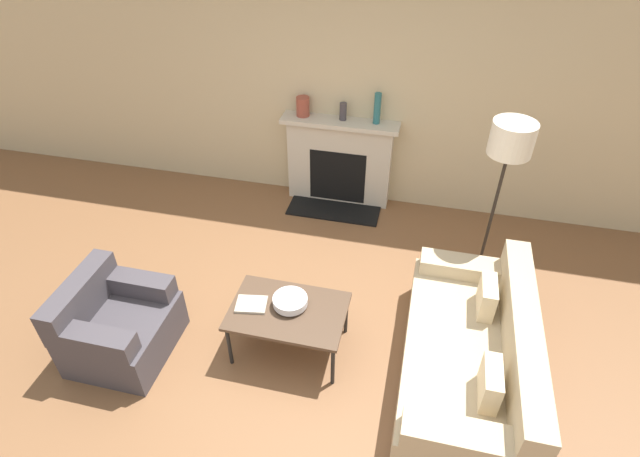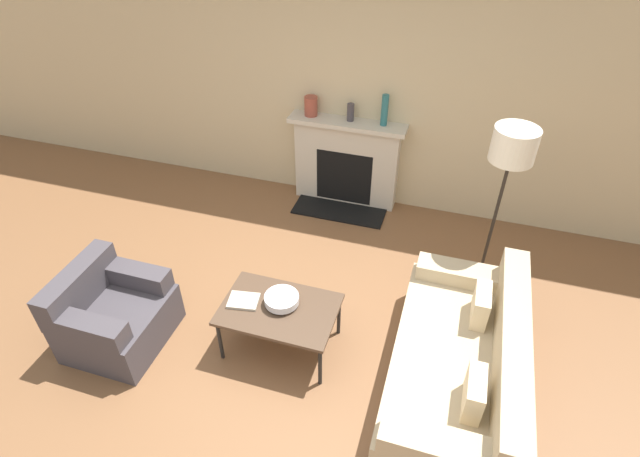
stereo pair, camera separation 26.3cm
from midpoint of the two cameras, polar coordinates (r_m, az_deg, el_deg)
ground_plane at (r=4.30m, az=-3.78°, el=-15.50°), size 18.00×18.00×0.00m
wall_back at (r=5.52m, az=5.67°, el=16.54°), size 18.00×0.06×2.90m
fireplace at (r=5.82m, az=4.30°, el=7.43°), size 1.31×0.59×1.04m
couch at (r=4.13m, az=17.61°, el=-14.66°), size 0.92×1.86×0.76m
armchair_near at (r=4.57m, az=-21.06°, el=-9.22°), size 0.75×0.81×0.72m
coffee_table at (r=4.12m, az=-2.78°, el=-9.46°), size 0.94×0.63×0.46m
bowl at (r=4.09m, az=-2.55°, el=-8.13°), size 0.28×0.28×0.09m
book at (r=4.16m, az=-6.92°, el=-8.24°), size 0.27×0.23×0.02m
floor_lamp at (r=4.45m, az=22.49°, el=7.13°), size 0.36×0.36×1.67m
mantel_vase_left at (r=5.63m, az=0.33°, el=13.79°), size 0.15×0.15×0.21m
mantel_vase_center_left at (r=5.53m, az=4.91°, el=13.08°), size 0.08×0.08×0.19m
mantel_vase_center_right at (r=5.45m, az=8.81°, el=13.20°), size 0.07×0.07×0.34m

